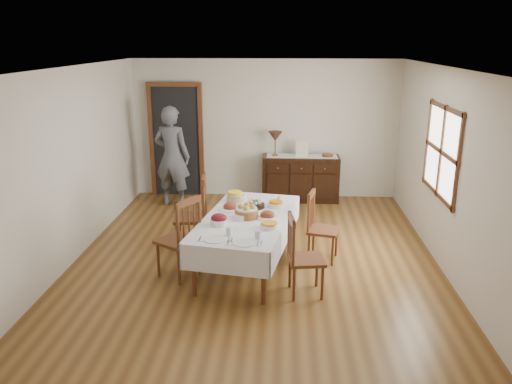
# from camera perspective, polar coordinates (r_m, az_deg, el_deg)

# --- Properties ---
(ground) EXTENTS (6.00, 6.00, 0.00)m
(ground) POSITION_cam_1_polar(r_m,az_deg,el_deg) (7.03, -0.05, -7.66)
(ground) COLOR brown
(room_shell) EXTENTS (5.02, 6.02, 2.65)m
(room_shell) POSITION_cam_1_polar(r_m,az_deg,el_deg) (6.93, -1.05, 6.27)
(room_shell) COLOR silver
(room_shell) RESTS_ON ground
(dining_table) EXTENTS (1.41, 2.26, 0.72)m
(dining_table) POSITION_cam_1_polar(r_m,az_deg,el_deg) (6.54, -1.05, -3.57)
(dining_table) COLOR silver
(dining_table) RESTS_ON ground
(chair_left_near) EXTENTS (0.63, 0.63, 1.09)m
(chair_left_near) POSITION_cam_1_polar(r_m,az_deg,el_deg) (6.39, -8.57, -5.10)
(chair_left_near) COLOR #5B3019
(chair_left_near) RESTS_ON ground
(chair_left_far) EXTENTS (0.50, 0.50, 1.10)m
(chair_left_far) POSITION_cam_1_polar(r_m,az_deg,el_deg) (7.19, -7.05, -2.46)
(chair_left_far) COLOR #5B3019
(chair_left_far) RESTS_ON ground
(chair_right_near) EXTENTS (0.47, 0.47, 0.99)m
(chair_right_near) POSITION_cam_1_polar(r_m,az_deg,el_deg) (5.95, 5.29, -7.19)
(chair_right_near) COLOR #5B3019
(chair_right_near) RESTS_ON ground
(chair_right_far) EXTENTS (0.49, 0.49, 0.97)m
(chair_right_far) POSITION_cam_1_polar(r_m,az_deg,el_deg) (6.90, 7.30, -3.86)
(chair_right_far) COLOR #5B3019
(chair_right_far) RESTS_ON ground
(sideboard) EXTENTS (1.42, 0.52, 0.85)m
(sideboard) POSITION_cam_1_polar(r_m,az_deg,el_deg) (9.43, 5.11, 1.58)
(sideboard) COLOR black
(sideboard) RESTS_ON ground
(person) EXTENTS (0.68, 0.51, 1.95)m
(person) POSITION_cam_1_polar(r_m,az_deg,el_deg) (9.10, -9.58, 4.39)
(person) COLOR #55575F
(person) RESTS_ON ground
(bread_basket) EXTENTS (0.31, 0.31, 0.18)m
(bread_basket) POSITION_cam_1_polar(r_m,az_deg,el_deg) (6.47, -1.10, -2.30)
(bread_basket) COLOR brown
(bread_basket) RESTS_ON dining_table
(egg_basket) EXTENTS (0.27, 0.27, 0.11)m
(egg_basket) POSITION_cam_1_polar(r_m,az_deg,el_deg) (6.85, -0.12, -1.45)
(egg_basket) COLOR black
(egg_basket) RESTS_ON dining_table
(ham_platter_a) EXTENTS (0.33, 0.33, 0.11)m
(ham_platter_a) POSITION_cam_1_polar(r_m,az_deg,el_deg) (6.79, -2.98, -1.75)
(ham_platter_a) COLOR white
(ham_platter_a) RESTS_ON dining_table
(ham_platter_b) EXTENTS (0.29, 0.29, 0.11)m
(ham_platter_b) POSITION_cam_1_polar(r_m,az_deg,el_deg) (6.47, 1.32, -2.69)
(ham_platter_b) COLOR white
(ham_platter_b) RESTS_ON dining_table
(beet_bowl) EXTENTS (0.21, 0.21, 0.15)m
(beet_bowl) POSITION_cam_1_polar(r_m,az_deg,el_deg) (6.23, -4.26, -3.18)
(beet_bowl) COLOR white
(beet_bowl) RESTS_ON dining_table
(carrot_bowl) EXTENTS (0.22, 0.22, 0.09)m
(carrot_bowl) POSITION_cam_1_polar(r_m,az_deg,el_deg) (6.87, 2.27, -1.41)
(carrot_bowl) COLOR white
(carrot_bowl) RESTS_ON dining_table
(pineapple_bowl) EXTENTS (0.25, 0.25, 0.14)m
(pineapple_bowl) POSITION_cam_1_polar(r_m,az_deg,el_deg) (7.11, -2.41, -0.54)
(pineapple_bowl) COLOR tan
(pineapple_bowl) RESTS_ON dining_table
(casserole_dish) EXTENTS (0.23, 0.23, 0.07)m
(casserole_dish) POSITION_cam_1_polar(r_m,az_deg,el_deg) (6.13, 1.51, -3.82)
(casserole_dish) COLOR white
(casserole_dish) RESTS_ON dining_table
(butter_dish) EXTENTS (0.15, 0.11, 0.07)m
(butter_dish) POSITION_cam_1_polar(r_m,az_deg,el_deg) (6.39, -1.99, -2.92)
(butter_dish) COLOR white
(butter_dish) RESTS_ON dining_table
(setting_left) EXTENTS (0.44, 0.31, 0.10)m
(setting_left) POSITION_cam_1_polar(r_m,az_deg,el_deg) (5.83, -4.26, -5.11)
(setting_left) COLOR white
(setting_left) RESTS_ON dining_table
(setting_right) EXTENTS (0.44, 0.31, 0.10)m
(setting_right) POSITION_cam_1_polar(r_m,az_deg,el_deg) (5.72, -0.92, -5.52)
(setting_right) COLOR white
(setting_right) RESTS_ON dining_table
(glass_far_a) EXTENTS (0.06, 0.06, 0.10)m
(glass_far_a) POSITION_cam_1_polar(r_m,az_deg,el_deg) (7.16, -1.40, -0.53)
(glass_far_a) COLOR silver
(glass_far_a) RESTS_ON dining_table
(glass_far_b) EXTENTS (0.07, 0.07, 0.10)m
(glass_far_b) POSITION_cam_1_polar(r_m,az_deg,el_deg) (7.05, 2.70, -0.84)
(glass_far_b) COLOR silver
(glass_far_b) RESTS_ON dining_table
(runner) EXTENTS (1.30, 0.35, 0.01)m
(runner) POSITION_cam_1_polar(r_m,az_deg,el_deg) (9.33, 5.26, 4.14)
(runner) COLOR silver
(runner) RESTS_ON sideboard
(table_lamp) EXTENTS (0.26, 0.26, 0.46)m
(table_lamp) POSITION_cam_1_polar(r_m,az_deg,el_deg) (9.24, 2.22, 6.29)
(table_lamp) COLOR brown
(table_lamp) RESTS_ON sideboard
(picture_frame) EXTENTS (0.22, 0.08, 0.28)m
(picture_frame) POSITION_cam_1_polar(r_m,az_deg,el_deg) (9.25, 5.25, 4.87)
(picture_frame) COLOR beige
(picture_frame) RESTS_ON sideboard
(deco_bowl) EXTENTS (0.20, 0.20, 0.06)m
(deco_bowl) POSITION_cam_1_polar(r_m,az_deg,el_deg) (9.32, 8.18, 4.17)
(deco_bowl) COLOR #5B3019
(deco_bowl) RESTS_ON sideboard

